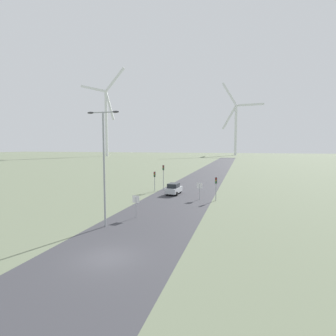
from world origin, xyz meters
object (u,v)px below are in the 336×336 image
at_px(streetlamp, 104,156).
at_px(traffic_light_post_near_right, 216,184).
at_px(wind_turbine_left, 236,124).
at_px(stop_sign_near, 136,202).
at_px(wind_turbine_far_left, 106,116).
at_px(traffic_light_post_mid_left, 163,172).
at_px(traffic_light_post_near_left, 155,177).
at_px(stop_sign_far, 200,188).
at_px(car_approaching, 174,189).

bearing_deg(streetlamp, traffic_light_post_near_right, 58.94).
height_order(streetlamp, wind_turbine_left, wind_turbine_left).
xyz_separation_m(stop_sign_near, wind_turbine_far_left, (-92.48, 161.34, 29.76)).
bearing_deg(traffic_light_post_mid_left, stop_sign_near, -82.69).
distance_m(traffic_light_post_near_right, wind_turbine_left, 199.92).
height_order(streetlamp, traffic_light_post_mid_left, streetlamp).
bearing_deg(streetlamp, traffic_light_post_near_left, 95.06).
bearing_deg(wind_turbine_far_left, stop_sign_far, -56.88).
height_order(car_approaching, wind_turbine_left, wind_turbine_left).
bearing_deg(streetlamp, wind_turbine_left, 88.07).
bearing_deg(stop_sign_near, car_approaching, 88.13).
relative_size(stop_sign_far, car_approaching, 0.59).
distance_m(stop_sign_far, traffic_light_post_mid_left, 10.08).
bearing_deg(wind_turbine_left, traffic_light_post_near_left, -92.67).
bearing_deg(car_approaching, stop_sign_far, -32.98).
relative_size(stop_sign_near, traffic_light_post_mid_left, 0.55).
bearing_deg(traffic_light_post_mid_left, traffic_light_post_near_left, -127.24).
bearing_deg(traffic_light_post_mid_left, streetlamp, -88.26).
bearing_deg(traffic_light_post_near_left, wind_turbine_far_left, 121.59).
bearing_deg(streetlamp, stop_sign_near, 66.59).
height_order(traffic_light_post_near_left, wind_turbine_far_left, wind_turbine_far_left).
xyz_separation_m(car_approaching, wind_turbine_left, (5.06, 195.22, 26.41)).
height_order(stop_sign_near, traffic_light_post_near_left, traffic_light_post_near_left).
relative_size(streetlamp, traffic_light_post_mid_left, 2.48).
xyz_separation_m(stop_sign_far, wind_turbine_left, (0.33, 198.28, 25.59)).
height_order(traffic_light_post_near_right, wind_turbine_left, wind_turbine_left).
xyz_separation_m(stop_sign_near, car_approaching, (0.48, 14.69, -0.81)).
height_order(streetlamp, traffic_light_post_near_right, streetlamp).
xyz_separation_m(streetlamp, traffic_light_post_near_left, (-1.81, 20.47, -4.37)).
bearing_deg(wind_turbine_left, streetlamp, -91.93).
xyz_separation_m(stop_sign_near, wind_turbine_left, (5.54, 209.90, 25.60)).
height_order(streetlamp, stop_sign_near, streetlamp).
bearing_deg(car_approaching, stop_sign_near, -91.87).
bearing_deg(traffic_light_post_near_left, stop_sign_near, -78.21).
xyz_separation_m(streetlamp, wind_turbine_left, (7.20, 213.73, 20.43)).
bearing_deg(car_approaching, traffic_light_post_near_right, -23.89).
xyz_separation_m(traffic_light_post_near_right, car_approaching, (-7.12, 3.15, -1.58)).
bearing_deg(wind_turbine_far_left, car_approaching, -57.63).
distance_m(traffic_light_post_mid_left, car_approaching, 5.04).
height_order(stop_sign_near, wind_turbine_far_left, wind_turbine_far_left).
bearing_deg(wind_turbine_far_left, traffic_light_post_near_left, -58.41).
bearing_deg(traffic_light_post_near_right, traffic_light_post_near_left, 155.26).
relative_size(stop_sign_near, wind_turbine_left, 0.04).
relative_size(traffic_light_post_mid_left, wind_turbine_far_left, 0.07).
bearing_deg(wind_turbine_left, car_approaching, -91.48).
relative_size(stop_sign_near, car_approaching, 0.59).
bearing_deg(car_approaching, traffic_light_post_mid_left, 129.07).
distance_m(stop_sign_far, traffic_light_post_near_left, 10.05).
relative_size(traffic_light_post_mid_left, car_approaching, 1.07).
bearing_deg(stop_sign_near, streetlamp, -113.41).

